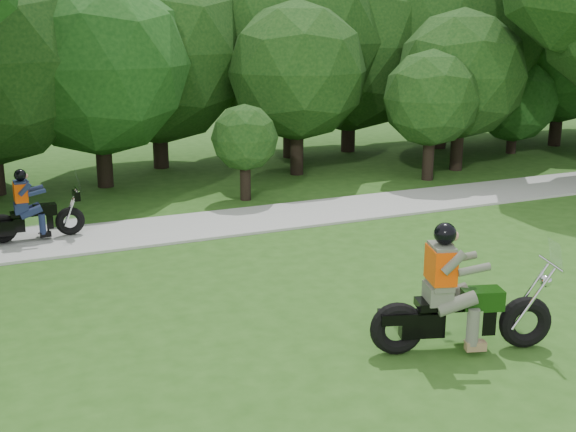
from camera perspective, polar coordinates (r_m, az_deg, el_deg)
ground at (r=11.69m, az=19.61°, el=-9.10°), size 100.00×100.00×0.00m
walkway at (r=17.95m, az=2.04°, el=0.27°), size 60.00×2.20×0.06m
tree_line at (r=23.86m, az=-2.85°, el=12.82°), size 38.48×11.47×7.79m
chopper_motorcycle at (r=10.63m, az=12.99°, el=-6.85°), size 2.67×1.23×1.94m
touring_motorcycle at (r=16.43m, az=-19.76°, el=0.13°), size 2.05×0.60×1.57m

